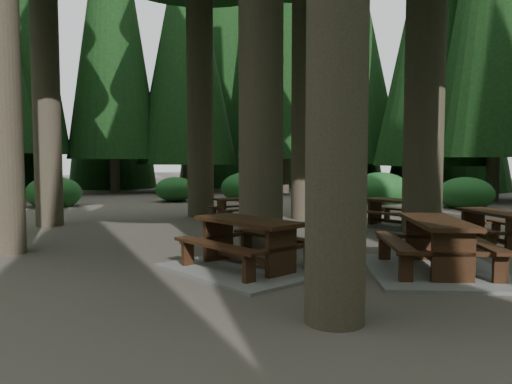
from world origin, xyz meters
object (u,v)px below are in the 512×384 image
Objects in this scene: picnic_table_f at (436,254)px; picnic_table_b at (242,206)px; picnic_table_d at (494,223)px; picnic_table_a at (248,252)px; picnic_table_c at (397,219)px.

picnic_table_b is at bearing -149.24° from picnic_table_f.
picnic_table_d is at bearing -65.76° from picnic_table_b.
picnic_table_a is at bearing -90.47° from picnic_table_f.
picnic_table_c and picnic_table_d have the same top height.
picnic_table_a reaches higher than picnic_table_b.
picnic_table_d is (6.54, 0.16, 0.04)m from picnic_table_b.
picnic_table_f is at bearing -53.10° from picnic_table_d.
picnic_table_f is (-0.11, -2.95, -0.19)m from picnic_table_d.
picnic_table_f reaches higher than picnic_table_b.
picnic_table_b is 0.88× the size of picnic_table_d.
picnic_table_c is (3.92, 1.50, -0.20)m from picnic_table_b.
picnic_table_d is at bearing 142.15° from picnic_table_f.
picnic_table_a is 2.95m from picnic_table_f.
picnic_table_a reaches higher than picnic_table_d.
picnic_table_f is (2.41, 1.71, 0.01)m from picnic_table_a.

